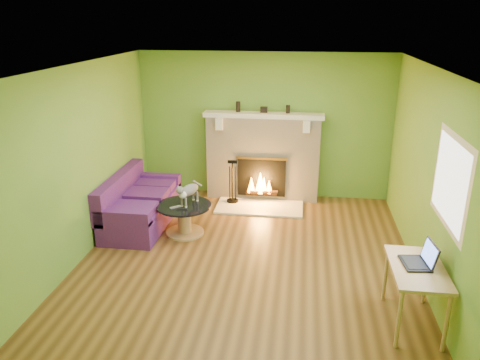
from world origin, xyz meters
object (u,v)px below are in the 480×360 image
object	(u,v)px
sofa	(139,205)
cat	(189,193)
desk	(417,274)
coffee_table	(184,217)

from	to	relation	value
sofa	cat	bearing A→B (deg)	-13.96
desk	coffee_table	bearing A→B (deg)	148.32
sofa	coffee_table	world-z (taller)	sofa
sofa	desk	size ratio (longest dim) A/B	1.91
sofa	coffee_table	distance (m)	0.86
coffee_table	cat	size ratio (longest dim) A/B	1.41
sofa	coffee_table	bearing A→B (deg)	-18.48
cat	sofa	bearing A→B (deg)	-171.91
sofa	desk	bearing A→B (deg)	-29.10
coffee_table	cat	world-z (taller)	cat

